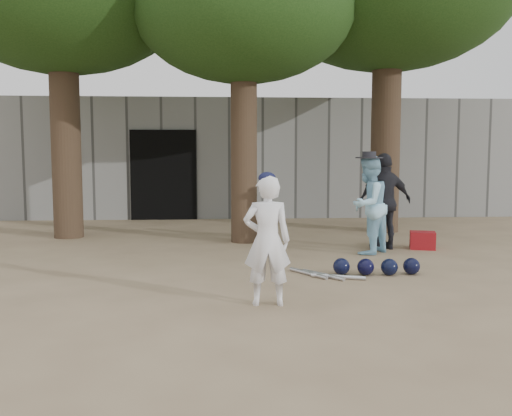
{
  "coord_description": "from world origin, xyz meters",
  "views": [
    {
      "loc": [
        0.09,
        -6.28,
        1.68
      ],
      "look_at": [
        0.6,
        1.0,
        0.95
      ],
      "focal_mm": 40.0,
      "sensor_mm": 36.0,
      "label": 1
    }
  ],
  "objects": [
    {
      "name": "ground",
      "position": [
        0.0,
        0.0,
        0.0
      ],
      "size": [
        70.0,
        70.0,
        0.0
      ],
      "primitive_type": "plane",
      "color": "#937C5E",
      "rests_on": "ground"
    },
    {
      "name": "boy_player",
      "position": [
        0.64,
        -0.19,
        0.71
      ],
      "size": [
        0.53,
        0.36,
        1.42
      ],
      "primitive_type": "imported",
      "rotation": [
        0.0,
        0.0,
        3.11
      ],
      "color": "white",
      "rests_on": "ground"
    },
    {
      "name": "spectator_blue",
      "position": [
        2.57,
        2.83,
        0.8
      ],
      "size": [
        0.98,
        0.98,
        1.61
      ],
      "primitive_type": "imported",
      "rotation": [
        0.0,
        0.0,
        3.93
      ],
      "color": "#9CD6F1",
      "rests_on": "ground"
    },
    {
      "name": "spectator_dark",
      "position": [
        2.96,
        3.24,
        0.82
      ],
      "size": [
        1.03,
        0.59,
        1.65
      ],
      "primitive_type": "imported",
      "rotation": [
        0.0,
        0.0,
        3.34
      ],
      "color": "black",
      "rests_on": "ground"
    },
    {
      "name": "red_bag",
      "position": [
        3.63,
        3.2,
        0.15
      ],
      "size": [
        0.49,
        0.43,
        0.3
      ],
      "primitive_type": "cube",
      "rotation": [
        0.0,
        0.0,
        -0.29
      ],
      "color": "#A11517",
      "rests_on": "ground"
    },
    {
      "name": "back_building",
      "position": [
        -0.0,
        10.33,
        1.5
      ],
      "size": [
        16.0,
        5.24,
        3.0
      ],
      "color": "gray",
      "rests_on": "ground"
    },
    {
      "name": "helmet_row",
      "position": [
        2.27,
        1.21,
        0.12
      ],
      "size": [
        1.19,
        0.31,
        0.23
      ],
      "color": "black",
      "rests_on": "ground"
    },
    {
      "name": "bat_pile",
      "position": [
        1.51,
        1.14,
        0.03
      ],
      "size": [
        0.93,
        0.74,
        0.06
      ],
      "color": "silver",
      "rests_on": "ground"
    }
  ]
}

